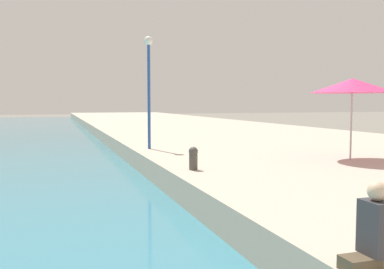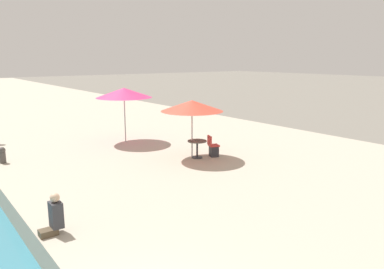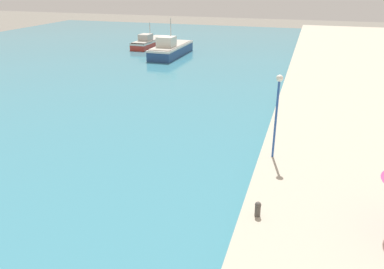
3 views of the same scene
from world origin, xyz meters
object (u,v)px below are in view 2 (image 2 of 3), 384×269
object	(u,v)px
cafe_table	(197,145)
person_at_quay	(54,216)
mooring_bollard	(2,155)
cafe_umbrella_white	(124,93)
cafe_umbrella_pink	(192,106)
cafe_chair_left	(213,149)

from	to	relation	value
cafe_table	person_at_quay	world-z (taller)	person_at_quay
cafe_table	person_at_quay	size ratio (longest dim) A/B	0.79
mooring_bollard	person_at_quay	bearing A→B (deg)	-92.30
cafe_umbrella_white	person_at_quay	bearing A→B (deg)	-126.96
cafe_umbrella_pink	cafe_table	bearing A→B (deg)	-37.24
cafe_chair_left	person_at_quay	xyz separation A→B (m)	(-7.63, -3.15, 0.12)
cafe_umbrella_pink	mooring_bollard	size ratio (longest dim) A/B	3.92
cafe_table	cafe_chair_left	size ratio (longest dim) A/B	0.88
cafe_umbrella_white	cafe_chair_left	size ratio (longest dim) A/B	2.99
cafe_chair_left	person_at_quay	distance (m)	8.25
cafe_chair_left	cafe_umbrella_pink	bearing A→B (deg)	-94.10
cafe_table	cafe_umbrella_pink	bearing A→B (deg)	142.76
cafe_chair_left	mooring_bollard	xyz separation A→B (m)	(-7.33, 4.31, 0.02)
cafe_umbrella_pink	cafe_table	distance (m)	1.68
cafe_table	mooring_bollard	bearing A→B (deg)	148.49
cafe_umbrella_pink	cafe_table	world-z (taller)	cafe_umbrella_pink
cafe_umbrella_pink	cafe_umbrella_white	xyz separation A→B (m)	(-0.78, 4.44, 0.25)
person_at_quay	cafe_table	bearing A→B (deg)	26.01
cafe_table	cafe_chair_left	bearing A→B (deg)	-19.23
cafe_umbrella_white	mooring_bollard	bearing A→B (deg)	-175.01
mooring_bollard	cafe_umbrella_white	bearing A→B (deg)	4.99
cafe_umbrella_pink	mooring_bollard	bearing A→B (deg)	148.65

